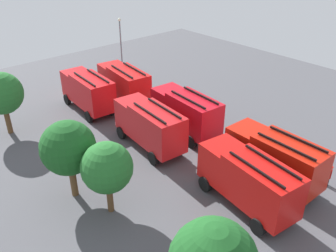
{
  "coord_description": "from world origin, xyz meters",
  "views": [
    {
      "loc": [
        -19.83,
        17.5,
        16.03
      ],
      "look_at": [
        0.0,
        0.0,
        1.4
      ],
      "focal_mm": 38.35,
      "sensor_mm": 36.0,
      "label": 1
    }
  ],
  "objects": [
    {
      "name": "firefighter_0",
      "position": [
        -12.12,
        -4.35,
        0.91
      ],
      "size": [
        0.38,
        0.48,
        1.63
      ],
      "rotation": [
        0.0,
        0.0,
        3.53
      ],
      "color": "black",
      "rests_on": "ground"
    },
    {
      "name": "fire_truck_3",
      "position": [
        -9.54,
        1.67,
        2.15
      ],
      "size": [
        7.45,
        3.5,
        3.88
      ],
      "rotation": [
        0.0,
        0.0,
        -0.13
      ],
      "color": "red",
      "rests_on": "ground"
    },
    {
      "name": "tree_3",
      "position": [
        10.33,
        9.67,
        3.79
      ],
      "size": [
        3.63,
        3.63,
        5.63
      ],
      "color": "brown",
      "rests_on": "ground"
    },
    {
      "name": "traffic_cone_2",
      "position": [
        8.51,
        -4.28,
        0.36
      ],
      "size": [
        0.51,
        0.51,
        0.73
      ],
      "primitive_type": "cone",
      "color": "#F2600C",
      "rests_on": "ground"
    },
    {
      "name": "tree_2",
      "position": [
        -1.17,
        9.52,
        3.76
      ],
      "size": [
        3.6,
        3.6,
        5.59
      ],
      "color": "brown",
      "rests_on": "ground"
    },
    {
      "name": "tree_1",
      "position": [
        -4.12,
        8.56,
        3.36
      ],
      "size": [
        3.22,
        3.22,
        4.99
      ],
      "color": "brown",
      "rests_on": "ground"
    },
    {
      "name": "traffic_cone_1",
      "position": [
        -9.55,
        -4.89,
        0.28
      ],
      "size": [
        0.39,
        0.39,
        0.56
      ],
      "primitive_type": "cone",
      "color": "#F2600C",
      "rests_on": "ground"
    },
    {
      "name": "fire_truck_4",
      "position": [
        0.19,
        1.82,
        2.15
      ],
      "size": [
        7.39,
        3.27,
        3.88
      ],
      "rotation": [
        0.0,
        0.0,
        -0.09
      ],
      "color": "red",
      "rests_on": "ground"
    },
    {
      "name": "firefighter_1",
      "position": [
        13.88,
        -2.18,
        0.99
      ],
      "size": [
        0.48,
        0.41,
        1.75
      ],
      "rotation": [
        0.0,
        0.0,
        4.24
      ],
      "color": "black",
      "rests_on": "ground"
    },
    {
      "name": "fire_truck_5",
      "position": [
        9.58,
        2.0,
        2.15
      ],
      "size": [
        7.35,
        3.15,
        3.88
      ],
      "rotation": [
        0.0,
        0.0,
        -0.07
      ],
      "color": "red",
      "rests_on": "ground"
    },
    {
      "name": "traffic_cone_0",
      "position": [
        -9.04,
        5.01,
        0.32
      ],
      "size": [
        0.45,
        0.45,
        0.64
      ],
      "primitive_type": "cone",
      "color": "#F2600C",
      "rests_on": "ground"
    },
    {
      "name": "fire_truck_1",
      "position": [
        -0.0,
        -2.05,
        2.15
      ],
      "size": [
        7.37,
        3.23,
        3.88
      ],
      "rotation": [
        0.0,
        0.0,
        -0.08
      ],
      "color": "red",
      "rests_on": "ground"
    },
    {
      "name": "fire_truck_0",
      "position": [
        -9.21,
        -1.71,
        2.15
      ],
      "size": [
        7.27,
        2.93,
        3.88
      ],
      "rotation": [
        0.0,
        0.0,
        -0.03
      ],
      "color": "red",
      "rests_on": "ground"
    },
    {
      "name": "lamppost",
      "position": [
        14.95,
        -5.8,
        4.12
      ],
      "size": [
        0.36,
        0.36,
        7.09
      ],
      "color": "slate",
      "rests_on": "ground"
    },
    {
      "name": "fire_truck_2",
      "position": [
        8.9,
        -1.79,
        2.15
      ],
      "size": [
        7.44,
        3.44,
        3.88
      ],
      "rotation": [
        0.0,
        0.0,
        -0.12
      ],
      "color": "red",
      "rests_on": "ground"
    },
    {
      "name": "ground_plane",
      "position": [
        0.0,
        0.0,
        0.0
      ],
      "size": [
        55.57,
        55.57,
        0.0
      ],
      "primitive_type": "plane",
      "color": "#4C4C51"
    }
  ]
}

